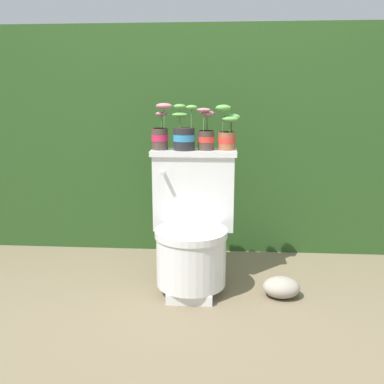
# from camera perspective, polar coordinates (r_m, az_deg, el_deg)

# --- Properties ---
(ground_plane) EXTENTS (12.00, 12.00, 0.00)m
(ground_plane) POSITION_cam_1_polar(r_m,az_deg,el_deg) (2.41, -0.03, -12.71)
(ground_plane) COLOR #75664C
(hedge_backdrop) EXTENTS (4.33, 0.95, 1.47)m
(hedge_backdrop) POSITION_cam_1_polar(r_m,az_deg,el_deg) (3.26, 1.35, 7.48)
(hedge_backdrop) COLOR #284C1E
(hedge_backdrop) RESTS_ON ground
(toilet) EXTENTS (0.47, 0.48, 0.74)m
(toilet) POSITION_cam_1_polar(r_m,az_deg,el_deg) (2.32, -0.04, -5.06)
(toilet) COLOR silver
(toilet) RESTS_ON ground
(potted_plant_left) EXTENTS (0.12, 0.10, 0.25)m
(potted_plant_left) POSITION_cam_1_polar(r_m,az_deg,el_deg) (2.36, -4.23, 7.84)
(potted_plant_left) COLOR #47382D
(potted_plant_left) RESTS_ON toilet
(potted_plant_midleft) EXTENTS (0.14, 0.12, 0.25)m
(potted_plant_midleft) POSITION_cam_1_polar(r_m,az_deg,el_deg) (2.33, -1.09, 7.61)
(potted_plant_midleft) COLOR #262628
(potted_plant_midleft) RESTS_ON toilet
(potted_plant_middle) EXTENTS (0.10, 0.09, 0.23)m
(potted_plant_middle) POSITION_cam_1_polar(r_m,az_deg,el_deg) (2.34, 1.88, 7.63)
(potted_plant_middle) COLOR #47382D
(potted_plant_middle) RESTS_ON toilet
(potted_plant_midright) EXTENTS (0.14, 0.10, 0.24)m
(potted_plant_midright) POSITION_cam_1_polar(r_m,az_deg,el_deg) (2.35, 4.73, 8.00)
(potted_plant_midright) COLOR #9E5638
(potted_plant_midright) RESTS_ON toilet
(garden_stone) EXTENTS (0.20, 0.16, 0.11)m
(garden_stone) POSITION_cam_1_polar(r_m,az_deg,el_deg) (2.34, 11.82, -12.33)
(garden_stone) COLOR #9E9384
(garden_stone) RESTS_ON ground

